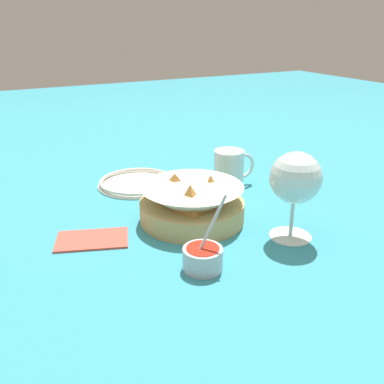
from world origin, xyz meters
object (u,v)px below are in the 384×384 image
food_basket (192,204)px  wine_glass (296,180)px  beer_mug (229,170)px  side_plate (137,182)px  sauce_cup (203,257)px

food_basket → wine_glass: (0.13, -0.15, 0.08)m
food_basket → beer_mug: (0.16, 0.12, 0.01)m
side_plate → wine_glass: bearing=-67.5°
food_basket → side_plate: food_basket is taller
food_basket → wine_glass: wine_glass is taller
wine_glass → beer_mug: bearing=82.8°
food_basket → side_plate: (-0.03, 0.24, -0.03)m
side_plate → sauce_cup: bearing=-95.8°
sauce_cup → wine_glass: 0.22m
food_basket → side_plate: 0.24m
food_basket → sauce_cup: bearing=-112.1°
sauce_cup → wine_glass: (0.20, 0.02, 0.09)m
sauce_cup → food_basket: bearing=67.9°
sauce_cup → side_plate: bearing=84.2°
sauce_cup → beer_mug: 0.37m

